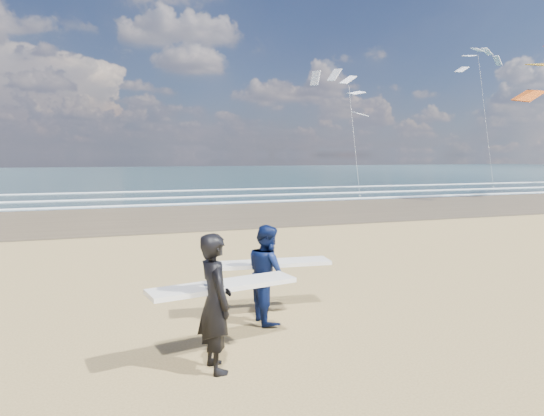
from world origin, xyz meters
name	(u,v)px	position (x,y,z in m)	size (l,w,h in m)	color
wet_sand_strip	(460,203)	(20.00, 18.00, 0.01)	(220.00, 12.00, 0.01)	brown
ocean	(237,173)	(20.00, 72.00, 0.01)	(220.00, 100.00, 0.02)	#1B363D
foam_breakers	(375,191)	(20.00, 28.10, 0.05)	(220.00, 11.70, 0.05)	white
surfer_near	(216,300)	(0.58, -0.10, 0.98)	(2.26, 1.18, 1.94)	black
surfer_far	(268,273)	(1.89, 1.55, 0.89)	(2.24, 1.15, 1.76)	#0C1948
kite_1	(352,122)	(17.20, 26.91, 5.49)	(5.62, 4.72, 10.01)	slate
kite_5	(484,107)	(33.52, 31.18, 7.57)	(5.27, 4.68, 14.26)	slate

